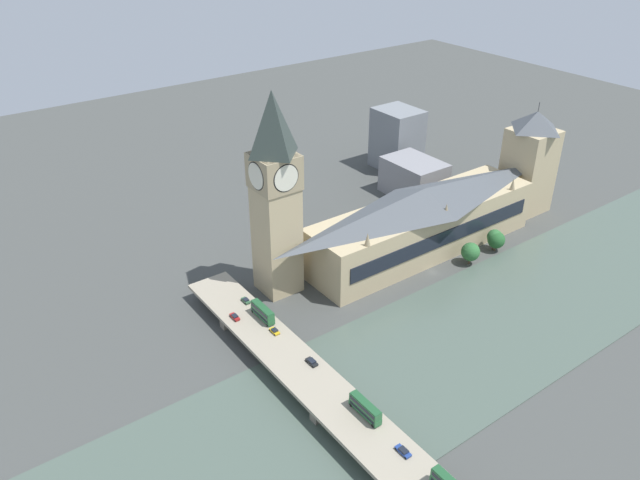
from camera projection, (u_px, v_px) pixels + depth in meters
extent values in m
plane|color=#424442|center=(433.00, 272.00, 241.96)|extent=(600.00, 600.00, 0.00)
cube|color=#47564C|center=(507.00, 317.00, 216.82)|extent=(59.51, 360.00, 0.30)
cube|color=tan|center=(422.00, 228.00, 251.68)|extent=(24.88, 102.91, 20.95)
cube|color=black|center=(445.00, 238.00, 242.34)|extent=(0.40, 94.67, 6.29)
pyramid|color=#474C51|center=(425.00, 196.00, 244.72)|extent=(24.38, 100.85, 7.13)
cone|color=#9E8966|center=(513.00, 184.00, 257.25)|extent=(2.20, 2.20, 5.00)
cone|color=#9E8966|center=(446.00, 209.00, 237.22)|extent=(2.20, 2.20, 5.00)
cone|color=#9E8966|center=(368.00, 239.00, 217.20)|extent=(2.20, 2.20, 5.00)
cube|color=tan|center=(276.00, 225.00, 219.53)|extent=(13.56, 13.56, 53.39)
cube|color=tan|center=(274.00, 171.00, 209.31)|extent=(14.38, 14.38, 12.21)
cylinder|color=black|center=(286.00, 178.00, 204.44)|extent=(0.50, 9.88, 9.88)
cylinder|color=silver|center=(286.00, 178.00, 204.34)|extent=(0.62, 9.15, 9.15)
cylinder|color=black|center=(263.00, 165.00, 214.19)|extent=(0.50, 9.88, 9.88)
cylinder|color=silver|center=(263.00, 164.00, 214.29)|extent=(0.62, 9.15, 9.15)
cylinder|color=black|center=(291.00, 166.00, 212.88)|extent=(9.88, 0.50, 9.88)
cylinder|color=silver|center=(292.00, 166.00, 212.95)|extent=(9.15, 0.62, 9.15)
cylinder|color=black|center=(257.00, 176.00, 205.75)|extent=(9.88, 0.50, 9.88)
cylinder|color=silver|center=(256.00, 176.00, 205.68)|extent=(9.15, 0.62, 9.15)
pyramid|color=#2D3833|center=(272.00, 123.00, 200.92)|extent=(13.84, 13.84, 21.63)
cube|color=tan|center=(528.00, 170.00, 280.47)|extent=(18.29, 18.29, 38.25)
pyramid|color=#474C51|center=(537.00, 121.00, 268.94)|extent=(18.29, 18.29, 8.23)
cylinder|color=#333338|center=(539.00, 107.00, 265.91)|extent=(0.30, 0.30, 4.00)
cube|color=gray|center=(331.00, 407.00, 176.44)|extent=(3.00, 13.05, 4.74)
cube|color=gray|center=(239.00, 316.00, 213.49)|extent=(3.00, 13.05, 4.74)
cube|color=gray|center=(331.00, 399.00, 174.97)|extent=(151.02, 15.36, 1.20)
cube|color=#235B33|center=(263.00, 315.00, 205.95)|extent=(11.08, 2.59, 1.92)
cube|color=black|center=(263.00, 314.00, 205.76)|extent=(9.97, 2.65, 0.84)
cube|color=#235B33|center=(263.00, 310.00, 204.91)|extent=(10.86, 2.59, 2.25)
cube|color=black|center=(263.00, 309.00, 204.86)|extent=(9.97, 2.65, 1.08)
cube|color=#1E4E2B|center=(262.00, 307.00, 204.32)|extent=(10.75, 2.46, 0.16)
cylinder|color=black|center=(259.00, 309.00, 210.29)|extent=(1.02, 0.28, 1.02)
cylinder|color=black|center=(253.00, 311.00, 209.08)|extent=(1.02, 0.28, 1.02)
cylinder|color=black|center=(273.00, 323.00, 203.74)|extent=(1.02, 0.28, 1.02)
cylinder|color=black|center=(267.00, 325.00, 202.52)|extent=(1.02, 0.28, 1.02)
cylinder|color=black|center=(438.00, 478.00, 150.37)|extent=(1.04, 0.28, 1.04)
cube|color=#235B33|center=(365.00, 411.00, 168.22)|extent=(11.21, 2.45, 1.87)
cube|color=black|center=(365.00, 410.00, 168.03)|extent=(10.09, 2.51, 0.82)
cube|color=#235B33|center=(365.00, 406.00, 167.21)|extent=(10.99, 2.45, 2.19)
cube|color=black|center=(365.00, 406.00, 167.16)|extent=(10.09, 2.51, 1.05)
cube|color=#1E4E2B|center=(366.00, 403.00, 166.63)|extent=(10.88, 2.33, 0.16)
cylinder|color=black|center=(357.00, 402.00, 172.51)|extent=(1.11, 0.28, 1.11)
cylinder|color=black|center=(351.00, 405.00, 171.37)|extent=(1.11, 0.28, 1.11)
cylinder|color=black|center=(379.00, 422.00, 165.97)|extent=(1.11, 0.28, 1.11)
cylinder|color=black|center=(373.00, 426.00, 164.82)|extent=(1.11, 0.28, 1.11)
cube|color=navy|center=(403.00, 451.00, 157.42)|extent=(4.62, 1.81, 0.61)
cube|color=black|center=(404.00, 450.00, 157.05)|extent=(2.40, 1.63, 0.49)
cylinder|color=black|center=(400.00, 446.00, 159.24)|extent=(0.67, 0.22, 0.67)
cylinder|color=black|center=(396.00, 449.00, 158.40)|extent=(0.67, 0.22, 0.67)
cylinder|color=black|center=(410.00, 455.00, 156.65)|extent=(0.67, 0.22, 0.67)
cylinder|color=black|center=(406.00, 458.00, 155.82)|extent=(0.67, 0.22, 0.67)
cube|color=gold|center=(275.00, 331.00, 199.83)|extent=(3.93, 1.80, 0.55)
cube|color=black|center=(275.00, 330.00, 199.49)|extent=(2.04, 1.62, 0.51)
cylinder|color=black|center=(274.00, 328.00, 201.42)|extent=(0.62, 0.22, 0.62)
cylinder|color=black|center=(270.00, 330.00, 200.59)|extent=(0.62, 0.22, 0.62)
cylinder|color=black|center=(279.00, 333.00, 199.27)|extent=(0.62, 0.22, 0.62)
cylinder|color=black|center=(275.00, 335.00, 198.44)|extent=(0.62, 0.22, 0.62)
cube|color=black|center=(312.00, 362.00, 186.87)|extent=(4.34, 1.89, 0.58)
cube|color=black|center=(312.00, 361.00, 186.51)|extent=(2.26, 1.70, 0.50)
cylinder|color=black|center=(311.00, 358.00, 188.59)|extent=(0.68, 0.22, 0.68)
cylinder|color=black|center=(306.00, 361.00, 187.71)|extent=(0.68, 0.22, 0.68)
cylinder|color=black|center=(317.00, 364.00, 186.21)|extent=(0.68, 0.22, 0.68)
cylinder|color=black|center=(313.00, 367.00, 185.34)|extent=(0.68, 0.22, 0.68)
cube|color=#2D5638|center=(246.00, 301.00, 214.38)|extent=(3.84, 1.76, 0.66)
cube|color=black|center=(246.00, 299.00, 214.03)|extent=(2.00, 1.58, 0.43)
cylinder|color=black|center=(246.00, 298.00, 215.93)|extent=(0.65, 0.22, 0.65)
cylinder|color=black|center=(242.00, 300.00, 215.12)|extent=(0.65, 0.22, 0.65)
cylinder|color=black|center=(250.00, 302.00, 213.88)|extent=(0.65, 0.22, 0.65)
cylinder|color=black|center=(246.00, 304.00, 213.07)|extent=(0.65, 0.22, 0.65)
cube|color=maroon|center=(235.00, 317.00, 206.26)|extent=(4.27, 1.70, 0.72)
cube|color=black|center=(235.00, 316.00, 205.89)|extent=(2.22, 1.53, 0.42)
cylinder|color=black|center=(234.00, 314.00, 207.98)|extent=(0.62, 0.22, 0.62)
cylinder|color=black|center=(230.00, 316.00, 207.20)|extent=(0.62, 0.22, 0.62)
cylinder|color=black|center=(239.00, 319.00, 205.60)|extent=(0.62, 0.22, 0.62)
cylinder|color=black|center=(235.00, 321.00, 204.82)|extent=(0.62, 0.22, 0.62)
cube|color=slate|center=(397.00, 139.00, 324.44)|extent=(22.82, 19.41, 31.50)
cube|color=gray|center=(414.00, 178.00, 298.30)|extent=(28.57, 20.33, 17.62)
cylinder|color=brown|center=(469.00, 261.00, 246.92)|extent=(0.70, 0.70, 2.38)
sphere|color=#2D6633|center=(470.00, 252.00, 244.77)|extent=(7.41, 7.41, 7.41)
cylinder|color=brown|center=(493.00, 246.00, 256.38)|extent=(0.70, 0.70, 3.30)
sphere|color=#2D6633|center=(495.00, 237.00, 254.24)|extent=(6.23, 6.23, 6.23)
cylinder|color=brown|center=(495.00, 248.00, 255.85)|extent=(0.70, 0.70, 2.08)
sphere|color=#235628|center=(496.00, 240.00, 253.83)|extent=(7.11, 7.11, 7.11)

